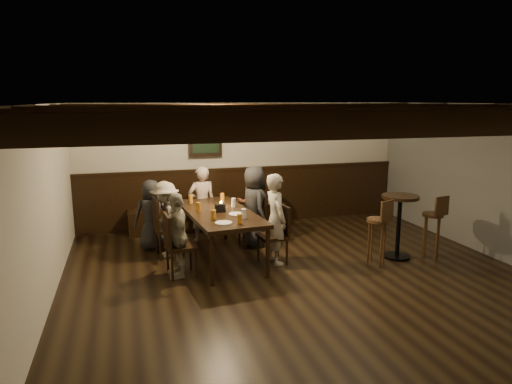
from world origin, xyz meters
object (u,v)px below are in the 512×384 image
object	(u,v)px
person_left_far	(177,235)
person_bench_centre	(202,204)
chair_right_far	(274,246)
dining_table	(219,215)
person_bench_left	(152,215)
high_top_table	(399,217)
person_bench_right	(253,203)
chair_left_near	(168,238)
chair_left_far	(180,257)
person_left_near	(166,219)
bar_stool_right	(432,235)
person_right_far	(276,219)
bar_stool_left	(377,241)
chair_right_near	(253,231)
person_right_near	(254,206)

from	to	relation	value
person_left_far	person_bench_centre	bearing A→B (deg)	153.43
chair_right_far	person_bench_centre	bearing A→B (deg)	25.60
dining_table	person_bench_left	world-z (taller)	person_bench_left
chair_right_far	high_top_table	xyz separation A→B (m)	(1.95, -0.32, 0.39)
person_bench_centre	person_bench_right	distance (m)	0.91
dining_table	person_bench_right	xyz separation A→B (m)	(0.82, 0.98, -0.07)
chair_left_near	chair_right_far	distance (m)	1.70
dining_table	chair_left_far	size ratio (longest dim) A/B	2.36
dining_table	person_bench_centre	xyz separation A→B (m)	(-0.09, 1.05, -0.05)
dining_table	person_left_near	distance (m)	0.88
bar_stool_right	person_left_far	bearing A→B (deg)	162.77
chair_left_near	person_right_far	size ratio (longest dim) A/B	0.69
person_bench_left	chair_right_far	bearing A→B (deg)	140.17
chair_left_near	chair_left_far	size ratio (longest dim) A/B	1.05
person_bench_right	bar_stool_left	xyz separation A→B (m)	(1.39, -1.89, -0.27)
chair_left_near	person_right_far	bearing A→B (deg)	58.52
chair_left_near	person_bench_right	xyz separation A→B (m)	(1.57, 0.59, 0.35)
chair_right_near	person_bench_right	xyz separation A→B (m)	(0.14, 0.46, 0.38)
dining_table	chair_right_far	bearing A→B (deg)	-32.05
chair_right_near	chair_right_far	xyz separation A→B (m)	(0.08, -0.90, 0.01)
person_bench_left	high_top_table	bearing A→B (deg)	152.41
person_bench_centre	person_right_near	world-z (taller)	person_right_near
bar_stool_left	person_bench_centre	bearing A→B (deg)	116.29
chair_right_near	high_top_table	bearing A→B (deg)	-126.10
chair_right_near	person_right_near	bearing A→B (deg)	-90.00
chair_left_near	chair_right_near	distance (m)	1.44
chair_left_near	person_bench_left	world-z (taller)	person_bench_left
bar_stool_left	person_bench_left	bearing A→B (deg)	128.18
high_top_table	chair_left_far	bearing A→B (deg)	176.72
person_right_near	bar_stool_left	xyz separation A→B (m)	(1.50, -1.43, -0.31)
high_top_table	bar_stool_left	bearing A→B (deg)	-157.59
chair_right_near	person_bench_left	size ratio (longest dim) A/B	0.74
person_bench_right	person_right_far	world-z (taller)	person_right_far
dining_table	bar_stool_right	size ratio (longest dim) A/B	2.10
chair_left_far	dining_table	bearing A→B (deg)	122.04
person_bench_left	person_bench_centre	bearing A→B (deg)	-170.54
person_bench_centre	bar_stool_right	size ratio (longest dim) A/B	1.30
dining_table	chair_left_near	xyz separation A→B (m)	(-0.76, 0.38, -0.42)
chair_right_far	person_bench_right	world-z (taller)	person_bench_right
person_bench_centre	chair_left_near	bearing A→B (deg)	39.80
dining_table	person_left_far	distance (m)	0.88
person_bench_left	person_left_near	world-z (taller)	person_left_near
person_left_far	high_top_table	bearing A→B (deg)	81.65
chair_right_far	bar_stool_right	world-z (taller)	bar_stool_right
chair_right_near	bar_stool_right	xyz separation A→B (m)	(2.53, -1.37, 0.11)
chair_left_near	bar_stool_right	world-z (taller)	bar_stool_right
bar_stool_left	bar_stool_right	distance (m)	1.00
chair_left_far	bar_stool_right	distance (m)	3.90
chair_left_near	person_bench_right	bearing A→B (deg)	105.52
chair_left_far	high_top_table	xyz separation A→B (m)	(3.38, -0.19, 0.38)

